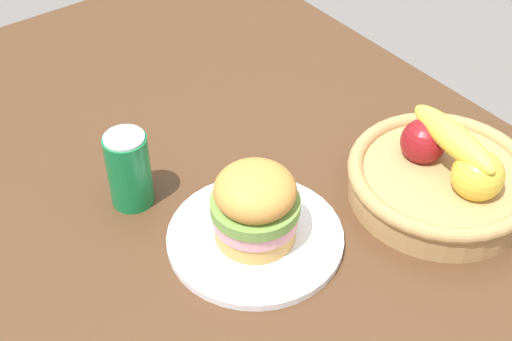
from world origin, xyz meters
name	(u,v)px	position (x,y,z in m)	size (l,w,h in m)	color
dining_table	(251,221)	(0.00, 0.00, 0.65)	(1.40, 0.90, 0.75)	#4C301C
plate	(255,238)	(0.12, -0.08, 0.76)	(0.26, 0.26, 0.01)	white
sandwich	(255,205)	(0.12, -0.08, 0.82)	(0.13, 0.13, 0.12)	tan
soda_can	(129,170)	(-0.07, -0.18, 0.81)	(0.07, 0.07, 0.13)	#147238
fruit_basket	(443,176)	(0.21, 0.21, 0.79)	(0.29, 0.29, 0.14)	tan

